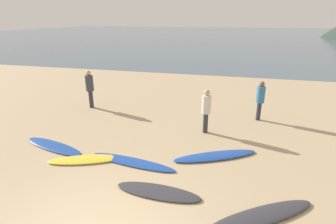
{
  "coord_description": "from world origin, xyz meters",
  "views": [
    {
      "loc": [
        2.39,
        -3.18,
        3.93
      ],
      "look_at": [
        0.06,
        5.73,
        0.6
      ],
      "focal_mm": 28.02,
      "sensor_mm": 36.0,
      "label": 1
    }
  ],
  "objects_px": {
    "surfboard_3": "(158,192)",
    "surfboard_5": "(262,216)",
    "person_0": "(260,98)",
    "surfboard_4": "(215,156)",
    "surfboard_0": "(54,146)",
    "surfboard_1": "(86,159)",
    "person_2": "(90,86)",
    "person_1": "(206,108)",
    "surfboard_2": "(132,162)"
  },
  "relations": [
    {
      "from": "surfboard_2",
      "to": "person_2",
      "type": "xyz_separation_m",
      "value": [
        -3.69,
        4.15,
        0.98
      ]
    },
    {
      "from": "surfboard_3",
      "to": "surfboard_5",
      "type": "height_order",
      "value": "surfboard_5"
    },
    {
      "from": "surfboard_0",
      "to": "surfboard_5",
      "type": "height_order",
      "value": "surfboard_5"
    },
    {
      "from": "surfboard_4",
      "to": "person_1",
      "type": "relative_size",
      "value": 1.62
    },
    {
      "from": "surfboard_1",
      "to": "person_2",
      "type": "xyz_separation_m",
      "value": [
        -2.33,
        4.36,
        0.98
      ]
    },
    {
      "from": "surfboard_1",
      "to": "surfboard_3",
      "type": "xyz_separation_m",
      "value": [
        2.46,
        -0.91,
        -0.0
      ]
    },
    {
      "from": "surfboard_1",
      "to": "person_0",
      "type": "bearing_deg",
      "value": 21.11
    },
    {
      "from": "surfboard_3",
      "to": "person_2",
      "type": "height_order",
      "value": "person_2"
    },
    {
      "from": "surfboard_5",
      "to": "person_2",
      "type": "xyz_separation_m",
      "value": [
        -7.13,
        5.49,
        0.98
      ]
    },
    {
      "from": "person_1",
      "to": "surfboard_5",
      "type": "bearing_deg",
      "value": -163.57
    },
    {
      "from": "person_0",
      "to": "surfboard_3",
      "type": "bearing_deg",
      "value": -137.51
    },
    {
      "from": "surfboard_4",
      "to": "person_1",
      "type": "height_order",
      "value": "person_1"
    },
    {
      "from": "surfboard_3",
      "to": "surfboard_5",
      "type": "xyz_separation_m",
      "value": [
        2.34,
        -0.22,
        0.0
      ]
    },
    {
      "from": "person_2",
      "to": "surfboard_1",
      "type": "bearing_deg",
      "value": 6.62
    },
    {
      "from": "surfboard_2",
      "to": "person_0",
      "type": "bearing_deg",
      "value": 57.71
    },
    {
      "from": "surfboard_3",
      "to": "surfboard_5",
      "type": "distance_m",
      "value": 2.35
    },
    {
      "from": "surfboard_5",
      "to": "surfboard_1",
      "type": "bearing_deg",
      "value": 132.31
    },
    {
      "from": "surfboard_3",
      "to": "person_0",
      "type": "xyz_separation_m",
      "value": [
        2.57,
        5.57,
        0.91
      ]
    },
    {
      "from": "surfboard_0",
      "to": "surfboard_1",
      "type": "xyz_separation_m",
      "value": [
        1.46,
        -0.49,
        0.0
      ]
    },
    {
      "from": "surfboard_3",
      "to": "person_1",
      "type": "relative_size",
      "value": 1.31
    },
    {
      "from": "surfboard_2",
      "to": "person_1",
      "type": "height_order",
      "value": "person_1"
    },
    {
      "from": "surfboard_2",
      "to": "person_1",
      "type": "xyz_separation_m",
      "value": [
        1.74,
        2.68,
        0.91
      ]
    },
    {
      "from": "person_1",
      "to": "person_2",
      "type": "relative_size",
      "value": 0.93
    },
    {
      "from": "surfboard_5",
      "to": "person_1",
      "type": "height_order",
      "value": "person_1"
    },
    {
      "from": "surfboard_3",
      "to": "person_0",
      "type": "height_order",
      "value": "person_0"
    },
    {
      "from": "surfboard_1",
      "to": "person_2",
      "type": "relative_size",
      "value": 1.25
    },
    {
      "from": "surfboard_0",
      "to": "surfboard_2",
      "type": "bearing_deg",
      "value": 9.38
    },
    {
      "from": "surfboard_4",
      "to": "surfboard_5",
      "type": "bearing_deg",
      "value": -90.89
    },
    {
      "from": "surfboard_0",
      "to": "person_0",
      "type": "relative_size",
      "value": 1.52
    },
    {
      "from": "surfboard_4",
      "to": "surfboard_5",
      "type": "xyz_separation_m",
      "value": [
        1.17,
        -2.28,
        -0.0
      ]
    },
    {
      "from": "surfboard_3",
      "to": "surfboard_5",
      "type": "relative_size",
      "value": 0.81
    },
    {
      "from": "surfboard_1",
      "to": "person_0",
      "type": "height_order",
      "value": "person_0"
    },
    {
      "from": "surfboard_2",
      "to": "surfboard_4",
      "type": "distance_m",
      "value": 2.46
    },
    {
      "from": "person_2",
      "to": "surfboard_2",
      "type": "bearing_deg",
      "value": 20.16
    },
    {
      "from": "surfboard_4",
      "to": "person_0",
      "type": "bearing_deg",
      "value": 40.28
    },
    {
      "from": "surfboard_3",
      "to": "person_1",
      "type": "distance_m",
      "value": 3.96
    },
    {
      "from": "surfboard_0",
      "to": "surfboard_1",
      "type": "bearing_deg",
      "value": -3.5
    },
    {
      "from": "surfboard_1",
      "to": "surfboard_4",
      "type": "distance_m",
      "value": 3.81
    },
    {
      "from": "surfboard_1",
      "to": "surfboard_2",
      "type": "xyz_separation_m",
      "value": [
        1.36,
        0.21,
        -0.0
      ]
    },
    {
      "from": "person_0",
      "to": "surfboard_0",
      "type": "bearing_deg",
      "value": -169.98
    },
    {
      "from": "surfboard_3",
      "to": "surfboard_4",
      "type": "xyz_separation_m",
      "value": [
        1.17,
        2.06,
        0.01
      ]
    },
    {
      "from": "surfboard_2",
      "to": "person_2",
      "type": "height_order",
      "value": "person_2"
    },
    {
      "from": "surfboard_4",
      "to": "person_2",
      "type": "relative_size",
      "value": 1.51
    },
    {
      "from": "surfboard_4",
      "to": "person_0",
      "type": "height_order",
      "value": "person_0"
    },
    {
      "from": "person_0",
      "to": "person_1",
      "type": "bearing_deg",
      "value": -160.06
    },
    {
      "from": "surfboard_3",
      "to": "surfboard_2",
      "type": "bearing_deg",
      "value": 136.21
    },
    {
      "from": "person_0",
      "to": "person_1",
      "type": "relative_size",
      "value": 1.0
    },
    {
      "from": "person_0",
      "to": "person_2",
      "type": "distance_m",
      "value": 7.37
    },
    {
      "from": "surfboard_0",
      "to": "person_0",
      "type": "bearing_deg",
      "value": 47.66
    },
    {
      "from": "surfboard_0",
      "to": "surfboard_2",
      "type": "height_order",
      "value": "surfboard_0"
    }
  ]
}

